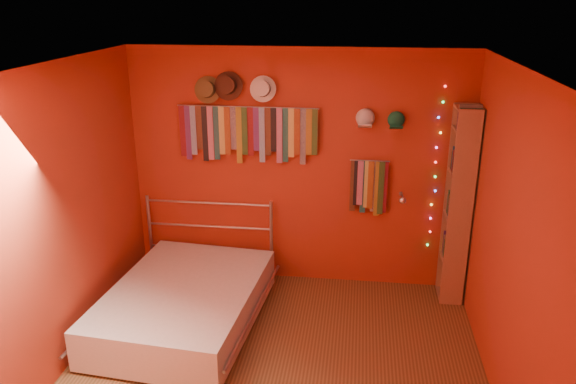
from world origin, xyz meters
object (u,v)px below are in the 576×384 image
at_px(bed, 185,304).
at_px(tie_rack, 247,131).
at_px(bookshelf, 463,205).
at_px(reading_lamp, 402,199).

bearing_deg(bed, tie_rack, 71.54).
xyz_separation_m(tie_rack, bed, (-0.43, -1.00, -1.44)).
bearing_deg(tie_rack, bed, -113.40).
bearing_deg(bookshelf, tie_rack, 175.93).
bearing_deg(reading_lamp, tie_rack, 173.86).
xyz_separation_m(tie_rack, bookshelf, (2.17, -0.15, -0.64)).
distance_m(tie_rack, bookshelf, 2.27).
bearing_deg(reading_lamp, bed, -157.65).
height_order(reading_lamp, bed, reading_lamp).
relative_size(reading_lamp, bed, 0.16).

